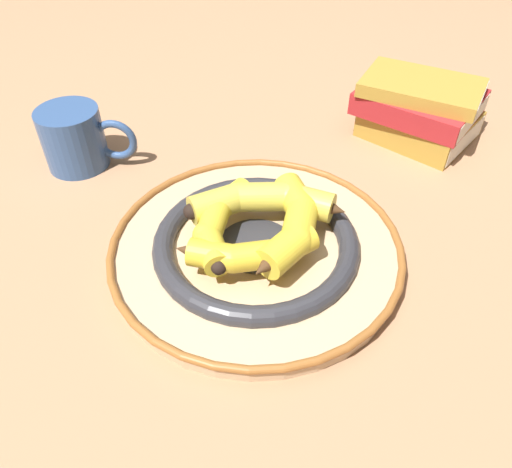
% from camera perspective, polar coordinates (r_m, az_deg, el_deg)
% --- Properties ---
extents(ground_plane, '(2.80, 2.80, 0.00)m').
position_cam_1_polar(ground_plane, '(0.65, -3.21, -1.73)').
color(ground_plane, '#A87A56').
extents(decorative_bowl, '(0.37, 0.37, 0.04)m').
position_cam_1_polar(decorative_bowl, '(0.63, 0.00, -1.50)').
color(decorative_bowl, tan).
rests_on(decorative_bowl, ground_plane).
extents(banana_a, '(0.16, 0.09, 0.03)m').
position_cam_1_polar(banana_a, '(0.61, -4.16, 1.48)').
color(banana_a, yellow).
rests_on(banana_a, decorative_bowl).
extents(banana_b, '(0.13, 0.13, 0.03)m').
position_cam_1_polar(banana_b, '(0.57, -0.65, -2.14)').
color(banana_b, gold).
rests_on(banana_b, decorative_bowl).
extents(banana_c, '(0.17, 0.10, 0.04)m').
position_cam_1_polar(banana_c, '(0.60, 4.18, 0.94)').
color(banana_c, yellow).
rests_on(banana_c, decorative_bowl).
extents(banana_d, '(0.14, 0.18, 0.04)m').
position_cam_1_polar(banana_d, '(0.64, 1.01, 3.81)').
color(banana_d, gold).
rests_on(banana_d, decorative_bowl).
extents(book_stack, '(0.16, 0.20, 0.10)m').
position_cam_1_polar(book_stack, '(0.89, 18.28, 13.42)').
color(book_stack, '#B28933').
rests_on(book_stack, ground_plane).
extents(coffee_mug, '(0.10, 0.13, 0.09)m').
position_cam_1_polar(coffee_mug, '(0.82, -19.95, 10.31)').
color(coffee_mug, '#335184').
rests_on(coffee_mug, ground_plane).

